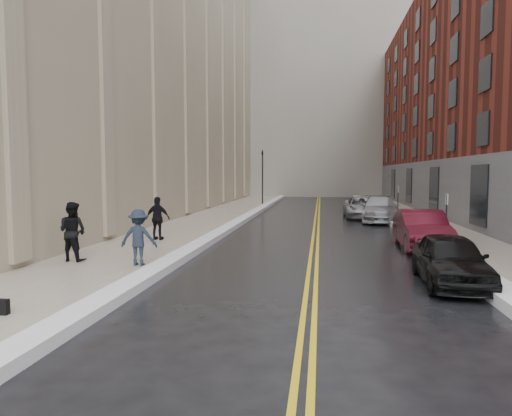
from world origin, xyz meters
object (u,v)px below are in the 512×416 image
(car_silver_near, at_px, (380,209))
(car_silver_far, at_px, (362,207))
(car_black, at_px, (451,259))
(pedestrian_c, at_px, (158,218))
(pedestrian_a, at_px, (72,231))
(car_maroon, at_px, (422,230))
(pedestrian_b, at_px, (139,237))

(car_silver_near, xyz_separation_m, car_silver_far, (-0.90, 2.30, -0.08))
(car_black, xyz_separation_m, pedestrian_c, (-10.64, 6.09, 0.39))
(pedestrian_a, bearing_deg, car_maroon, -149.03)
(car_silver_far, bearing_deg, car_silver_near, -69.04)
(car_black, bearing_deg, car_silver_far, 94.74)
(car_maroon, distance_m, car_silver_far, 13.07)
(car_black, bearing_deg, pedestrian_c, 152.88)
(pedestrian_b, height_order, pedestrian_c, pedestrian_c)
(car_maroon, bearing_deg, car_black, -93.75)
(car_silver_near, height_order, car_silver_far, car_silver_near)
(car_maroon, bearing_deg, car_silver_far, 96.31)
(pedestrian_a, bearing_deg, car_silver_near, -118.60)
(pedestrian_c, bearing_deg, car_silver_near, -129.85)
(pedestrian_b, bearing_deg, car_silver_near, -125.99)
(car_maroon, height_order, car_silver_near, car_silver_near)
(car_silver_near, distance_m, pedestrian_a, 19.80)
(pedestrian_a, height_order, pedestrian_b, pedestrian_a)
(car_silver_near, height_order, pedestrian_b, pedestrian_b)
(car_maroon, relative_size, car_silver_far, 0.91)
(car_silver_near, relative_size, pedestrian_c, 2.95)
(car_silver_far, bearing_deg, pedestrian_c, -127.77)
(pedestrian_a, xyz_separation_m, pedestrian_b, (2.47, -0.38, -0.10))
(car_silver_near, height_order, pedestrian_c, pedestrian_c)
(car_maroon, relative_size, pedestrian_c, 2.53)
(pedestrian_a, bearing_deg, pedestrian_c, -93.82)
(car_maroon, xyz_separation_m, pedestrian_c, (-11.15, -0.01, 0.31))
(pedestrian_b, relative_size, pedestrian_c, 0.94)
(car_black, xyz_separation_m, car_maroon, (0.51, 6.10, 0.09))
(car_black, distance_m, car_maroon, 6.13)
(car_maroon, height_order, pedestrian_c, pedestrian_c)
(car_maroon, bearing_deg, pedestrian_c, -178.91)
(car_silver_near, distance_m, pedestrian_c, 15.26)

